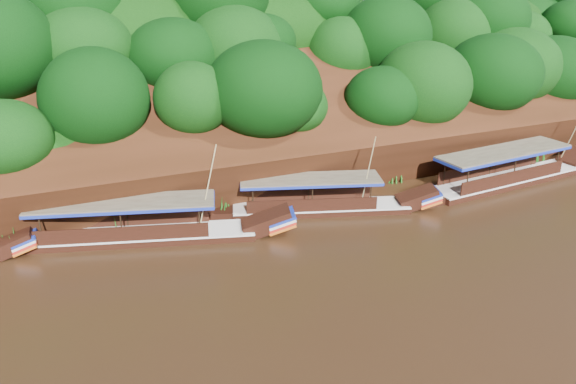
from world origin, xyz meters
name	(u,v)px	position (x,y,z in m)	size (l,w,h in m)	color
ground	(390,257)	(0.00, 0.00, 0.00)	(160.00, 160.00, 0.00)	black
riverbank	(250,127)	(-0.01, 22.73, 1.89)	(120.00, 30.06, 19.40)	black
boat_0	(517,174)	(15.44, 6.39, 0.61)	(16.85, 3.75, 7.36)	black
boat_1	(332,203)	(-0.01, 7.05, 0.54)	(13.73, 6.15, 5.79)	black
boat_2	(154,230)	(-11.62, 7.57, 0.57)	(15.93, 6.48, 6.15)	black
reeds	(282,192)	(-2.51, 9.52, 0.86)	(48.54, 2.59, 2.09)	#1E6419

